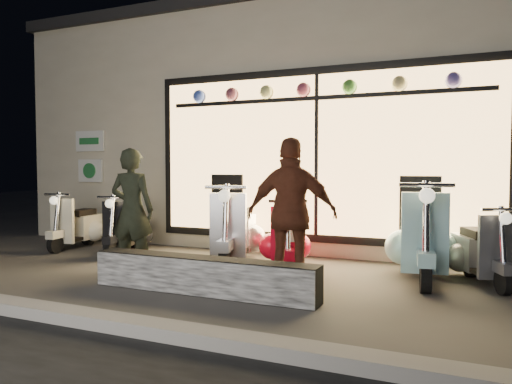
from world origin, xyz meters
TOP-DOWN VIEW (x-y plane):
  - ground at (0.00, 0.00)m, footprint 40.00×40.00m
  - kerb at (0.00, -2.00)m, footprint 40.00×0.25m
  - shop_building at (0.00, 4.98)m, footprint 10.20×6.23m
  - graffiti_barrier at (0.31, -0.65)m, footprint 2.63×0.28m
  - scooter_silver at (-0.17, 1.13)m, footprint 0.76×1.52m
  - scooter_red at (0.65, 1.00)m, footprint 0.75×1.28m
  - scooter_black at (-2.11, 1.17)m, footprint 0.61×1.26m
  - scooter_cream at (-3.18, 1.23)m, footprint 0.52×1.28m
  - scooter_blue at (2.40, 1.18)m, footprint 0.67×1.62m
  - scooter_grey at (3.05, 1.20)m, footprint 0.71×1.24m
  - man at (-1.13, 0.00)m, footprint 0.65×0.48m
  - woman at (1.14, -0.11)m, footprint 1.06×0.60m

SIDE VIEW (x-z plane):
  - ground at x=0.00m, z-range 0.00..0.00m
  - kerb at x=0.00m, z-range 0.00..0.12m
  - graffiti_barrier at x=0.31m, z-range 0.00..0.40m
  - scooter_grey at x=3.05m, z-range -0.09..0.81m
  - scooter_black at x=-2.11m, z-range -0.09..0.81m
  - scooter_cream at x=-3.18m, z-range -0.09..0.82m
  - scooter_red at x=0.65m, z-range -0.09..0.84m
  - scooter_silver at x=-0.17m, z-range -0.11..0.98m
  - scooter_blue at x=2.40m, z-range -0.11..1.04m
  - man at x=-1.13m, z-range 0.00..1.62m
  - woman at x=1.14m, z-range 0.00..1.71m
  - shop_building at x=0.00m, z-range 0.00..4.20m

